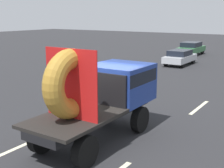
# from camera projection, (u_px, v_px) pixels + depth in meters

# --- Properties ---
(ground_plane) EXTENTS (120.00, 120.00, 0.00)m
(ground_plane) POSITION_uv_depth(u_px,v_px,m) (97.00, 132.00, 10.99)
(ground_plane) COLOR #28282B
(flatbed_truck) EXTENTS (2.02, 5.14, 3.22)m
(flatbed_truck) POSITION_uv_depth(u_px,v_px,m) (105.00, 90.00, 10.36)
(flatbed_truck) COLOR black
(flatbed_truck) RESTS_ON ground_plane
(distant_sedan) EXTENTS (1.67, 3.89, 1.27)m
(distant_sedan) POSITION_uv_depth(u_px,v_px,m) (180.00, 57.00, 25.64)
(distant_sedan) COLOR black
(distant_sedan) RESTS_ON ground_plane
(lane_dash_left_near) EXTENTS (0.16, 2.35, 0.01)m
(lane_dash_left_near) POSITION_uv_depth(u_px,v_px,m) (19.00, 147.00, 9.77)
(lane_dash_left_near) COLOR beige
(lane_dash_left_near) RESTS_ON ground_plane
(lane_dash_left_far) EXTENTS (0.16, 2.24, 0.01)m
(lane_dash_left_far) POSITION_uv_depth(u_px,v_px,m) (136.00, 95.00, 16.09)
(lane_dash_left_far) COLOR beige
(lane_dash_left_far) RESTS_ON ground_plane
(lane_dash_right_far) EXTENTS (0.16, 2.44, 0.01)m
(lane_dash_right_far) POSITION_uv_depth(u_px,v_px,m) (199.00, 107.00, 13.94)
(lane_dash_right_far) COLOR beige
(lane_dash_right_far) RESTS_ON ground_plane
(oncoming_car) EXTENTS (1.79, 4.18, 1.36)m
(oncoming_car) POSITION_uv_depth(u_px,v_px,m) (191.00, 48.00, 32.00)
(oncoming_car) COLOR black
(oncoming_car) RESTS_ON ground_plane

